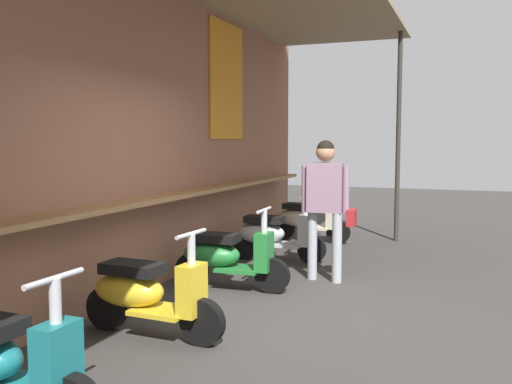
{
  "coord_description": "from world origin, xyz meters",
  "views": [
    {
      "loc": [
        -5.06,
        -1.6,
        1.73
      ],
      "look_at": [
        1.86,
        1.09,
        1.05
      ],
      "focal_mm": 39.42,
      "sensor_mm": 36.0,
      "label": 1
    }
  ],
  "objects_px": {
    "scooter_yellow": "(145,293)",
    "scooter_green": "(225,256)",
    "scooter_silver": "(272,234)",
    "scooter_cream": "(306,219)",
    "shopper_with_handbag": "(326,195)"
  },
  "relations": [
    {
      "from": "scooter_yellow",
      "to": "scooter_silver",
      "type": "bearing_deg",
      "value": 92.68
    },
    {
      "from": "scooter_silver",
      "to": "shopper_with_handbag",
      "type": "bearing_deg",
      "value": -44.68
    },
    {
      "from": "scooter_green",
      "to": "scooter_silver",
      "type": "relative_size",
      "value": 1.0
    },
    {
      "from": "scooter_yellow",
      "to": "scooter_cream",
      "type": "height_order",
      "value": "same"
    },
    {
      "from": "scooter_yellow",
      "to": "scooter_green",
      "type": "relative_size",
      "value": 1.0
    },
    {
      "from": "scooter_silver",
      "to": "shopper_with_handbag",
      "type": "relative_size",
      "value": 0.81
    },
    {
      "from": "scooter_yellow",
      "to": "scooter_silver",
      "type": "distance_m",
      "value": 3.37
    },
    {
      "from": "scooter_silver",
      "to": "scooter_cream",
      "type": "distance_m",
      "value": 1.75
    },
    {
      "from": "scooter_yellow",
      "to": "scooter_silver",
      "type": "height_order",
      "value": "same"
    },
    {
      "from": "scooter_yellow",
      "to": "scooter_green",
      "type": "height_order",
      "value": "same"
    },
    {
      "from": "scooter_green",
      "to": "scooter_silver",
      "type": "height_order",
      "value": "same"
    },
    {
      "from": "scooter_silver",
      "to": "scooter_cream",
      "type": "xyz_separation_m",
      "value": [
        1.75,
        -0.0,
        0.0
      ]
    },
    {
      "from": "scooter_green",
      "to": "shopper_with_handbag",
      "type": "bearing_deg",
      "value": 35.59
    },
    {
      "from": "scooter_cream",
      "to": "shopper_with_handbag",
      "type": "relative_size",
      "value": 0.81
    },
    {
      "from": "scooter_yellow",
      "to": "shopper_with_handbag",
      "type": "distance_m",
      "value": 2.79
    }
  ]
}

